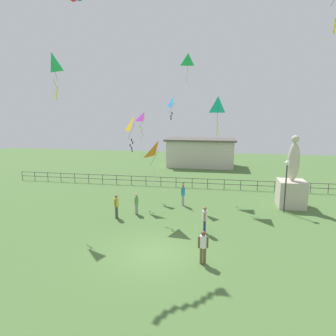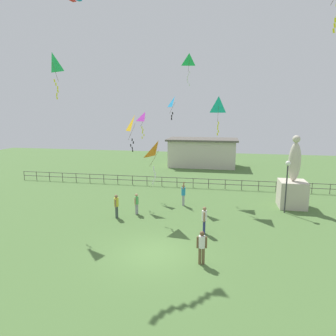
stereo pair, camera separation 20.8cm
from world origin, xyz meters
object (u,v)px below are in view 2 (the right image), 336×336
at_px(kite_0, 135,125).
at_px(kite_2, 219,107).
at_px(kite_5, 158,152).
at_px(statue_monument, 293,187).
at_px(kite_1, 175,103).
at_px(lamppost, 287,175).
at_px(person_1, 183,193).
at_px(person_2, 202,245).
at_px(person_0, 116,205).
at_px(person_4, 204,218).
at_px(kite_4, 189,61).
at_px(kite_6, 53,64).
at_px(kite_7, 145,118).
at_px(person_3, 137,202).

distance_m(kite_0, kite_2, 6.64).
height_order(kite_2, kite_5, kite_2).
xyz_separation_m(statue_monument, kite_1, (-9.28, 0.41, 6.39)).
bearing_deg(lamppost, kite_1, 167.28).
relative_size(person_1, kite_5, 0.67).
bearing_deg(person_2, person_0, 140.16).
bearing_deg(person_4, kite_4, 102.57).
relative_size(kite_5, kite_6, 0.99).
bearing_deg(person_1, kite_6, -154.20).
height_order(person_2, person_4, person_4).
bearing_deg(kite_2, kite_5, -130.00).
distance_m(person_1, kite_7, 7.51).
relative_size(person_4, kite_0, 0.59).
bearing_deg(kite_0, person_3, -72.70).
bearing_deg(statue_monument, kite_6, -162.43).
distance_m(kite_5, kite_6, 8.91).
xyz_separation_m(person_2, kite_4, (-2.44, 13.97, 10.73)).
bearing_deg(kite_2, kite_4, 123.83).
xyz_separation_m(person_2, kite_7, (-5.96, 11.83, 5.75)).
height_order(statue_monument, kite_2, kite_2).
xyz_separation_m(kite_2, kite_5, (-3.69, -4.40, -2.95)).
bearing_deg(kite_5, kite_6, -176.20).
bearing_deg(lamppost, kite_5, -159.80).
xyz_separation_m(kite_0, kite_6, (-4.08, -4.43, 4.06)).
relative_size(kite_6, kite_7, 1.31).
bearing_deg(person_2, lamppost, 57.97).
bearing_deg(kite_6, person_2, -25.83).
height_order(person_2, person_3, person_2).
xyz_separation_m(person_4, kite_0, (-5.99, 5.73, 5.28)).
distance_m(lamppost, kite_7, 12.41).
bearing_deg(kite_6, kite_0, 47.35).
bearing_deg(kite_4, kite_2, -56.17).
relative_size(person_0, person_3, 1.09).
bearing_deg(person_4, statue_monument, 45.84).
height_order(person_3, person_4, person_4).
bearing_deg(person_0, kite_0, 87.66).
relative_size(kite_0, kite_4, 1.07).
bearing_deg(kite_4, person_3, -109.31).
xyz_separation_m(kite_2, kite_6, (-10.57, -4.86, 2.70)).
xyz_separation_m(person_1, kite_4, (-0.30, 5.12, 10.70)).
bearing_deg(person_3, person_1, 40.97).
bearing_deg(kite_2, person_0, -145.63).
distance_m(person_1, person_4, 5.57).
distance_m(person_3, kite_5, 4.29).
bearing_deg(statue_monument, person_2, -121.29).
bearing_deg(person_1, kite_0, 172.48).
bearing_deg(kite_2, kite_7, 162.18).
height_order(person_0, kite_7, kite_7).
relative_size(person_4, kite_6, 0.58).
bearing_deg(kite_7, person_2, -63.27).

